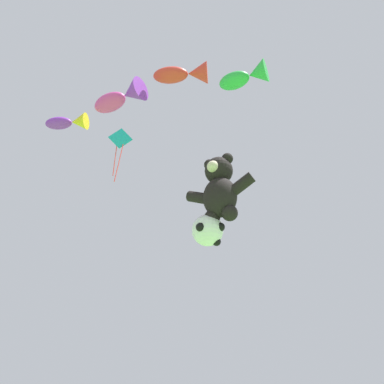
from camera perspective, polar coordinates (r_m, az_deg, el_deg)
The scene contains 7 objects.
teddy_bear_kite at distance 12.13m, azimuth 4.20°, elevation 0.52°, with size 2.46×1.08×2.49m.
soccer_ball_kite at distance 11.78m, azimuth 2.44°, elevation -5.86°, with size 1.09×1.09×1.01m.
fish_kite_emerald at distance 12.54m, azimuth 8.20°, elevation 16.98°, with size 1.62×0.86×0.74m.
fish_kite_crimson at distance 13.58m, azimuth -1.22°, elevation 17.52°, with size 2.00×1.45×0.77m.
fish_kite_magenta at distance 13.57m, azimuth -10.76°, elevation 13.96°, with size 2.02×0.88×0.85m.
fish_kite_violet at distance 14.76m, azimuth -18.27°, elevation 10.03°, with size 1.65×1.18×0.63m.
diamond_kite at distance 15.23m, azimuth -10.96°, elevation 7.25°, with size 0.75×0.66×2.68m.
Camera 1 is at (5.75, -2.71, 1.05)m, focal length 35.00 mm.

